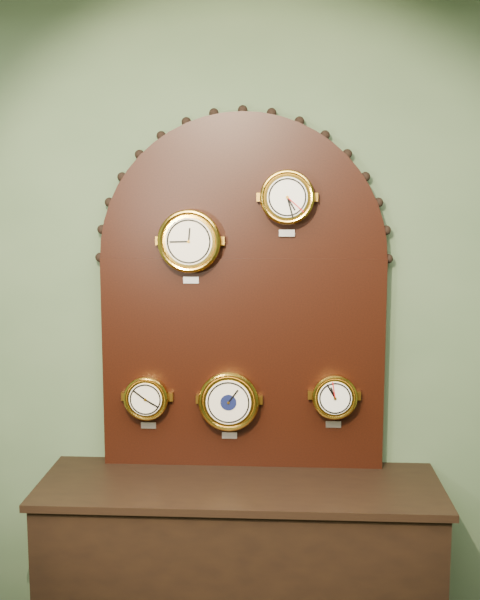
# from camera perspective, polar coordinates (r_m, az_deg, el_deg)

# --- Properties ---
(wall_back) EXTENTS (4.00, 0.00, 4.00)m
(wall_back) POSITION_cam_1_polar(r_m,az_deg,el_deg) (3.23, 0.24, -2.55)
(wall_back) COLOR #475E40
(wall_back) RESTS_ON ground
(shop_counter) EXTENTS (1.60, 0.50, 0.80)m
(shop_counter) POSITION_cam_1_polar(r_m,az_deg,el_deg) (3.31, -0.02, -20.72)
(shop_counter) COLOR black
(shop_counter) RESTS_ON ground_plane
(display_board) EXTENTS (1.26, 0.06, 1.53)m
(display_board) POSITION_cam_1_polar(r_m,az_deg,el_deg) (3.14, 0.20, 1.34)
(display_board) COLOR black
(display_board) RESTS_ON shop_counter
(roman_clock) EXTENTS (0.26, 0.08, 0.31)m
(roman_clock) POSITION_cam_1_polar(r_m,az_deg,el_deg) (3.08, -3.87, 4.52)
(roman_clock) COLOR gold
(roman_clock) RESTS_ON display_board
(arabic_clock) EXTENTS (0.22, 0.08, 0.27)m
(arabic_clock) POSITION_cam_1_polar(r_m,az_deg,el_deg) (3.05, 3.63, 7.84)
(arabic_clock) COLOR gold
(arabic_clock) RESTS_ON display_board
(hygrometer) EXTENTS (0.19, 0.08, 0.24)m
(hygrometer) POSITION_cam_1_polar(r_m,az_deg,el_deg) (3.22, -7.14, -7.40)
(hygrometer) COLOR gold
(hygrometer) RESTS_ON display_board
(barometer) EXTENTS (0.26, 0.08, 0.31)m
(barometer) POSITION_cam_1_polar(r_m,az_deg,el_deg) (3.18, -0.85, -7.69)
(barometer) COLOR gold
(barometer) RESTS_ON display_board
(tide_clock) EXTENTS (0.19, 0.08, 0.24)m
(tide_clock) POSITION_cam_1_polar(r_m,az_deg,el_deg) (3.17, 7.23, -7.30)
(tide_clock) COLOR gold
(tide_clock) RESTS_ON display_board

